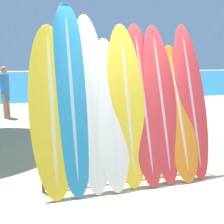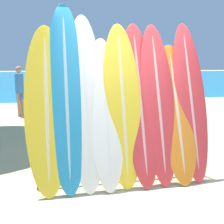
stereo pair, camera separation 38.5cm
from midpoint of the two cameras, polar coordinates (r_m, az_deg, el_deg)
The scene contains 14 objects.
ground_plane at distance 3.58m, azimuth 13.77°, elevation -18.16°, with size 160.00×160.00×0.00m, color #CCB789.
ocean_water at distance 41.28m, azimuth -10.21°, elevation 7.67°, with size 120.00×60.00×0.01m.
surfboard_rack at distance 3.81m, azimuth 5.48°, elevation -8.35°, with size 2.46×0.04×0.87m.
surfboard_slot_0 at distance 3.54m, azimuth -11.03°, elevation 0.88°, with size 0.59×0.81×2.24m.
surfboard_slot_1 at distance 3.59m, azimuth -6.87°, elevation 3.77°, with size 0.53×0.94×2.57m.
surfboard_slot_2 at distance 3.61m, azimuth -2.70°, elevation 2.59°, with size 0.51×0.88×2.41m.
surfboard_slot_3 at distance 3.63m, azimuth 1.58°, elevation -0.00°, with size 0.50×0.82×2.08m.
surfboard_slot_4 at distance 3.70m, azimuth 5.31°, elevation 1.77°, with size 0.54×0.77×2.29m.
surfboard_slot_5 at distance 3.81m, azimuth 8.98°, elevation 2.19°, with size 0.51×0.92×2.32m.
surfboard_slot_6 at distance 3.90m, azimuth 12.82°, elevation 2.12°, with size 0.50×0.85×2.31m.
surfboard_slot_7 at distance 4.02m, azimuth 16.61°, elevation 0.02°, with size 0.57×0.82×2.01m.
surfboard_slot_8 at distance 4.16m, azimuth 19.29°, elevation 2.52°, with size 0.49×0.83×2.34m.
person_near_water at distance 9.14m, azimuth -18.34°, elevation 4.75°, with size 0.25×0.28×1.65m.
person_mid_beach at distance 8.35m, azimuth -11.80°, elevation 4.33°, with size 0.22×0.27×1.58m.
Camera 2 is at (-1.25, -2.87, 1.68)m, focal length 42.00 mm.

